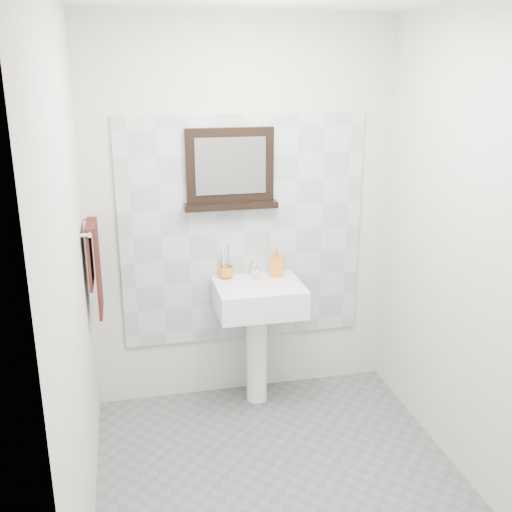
{
  "coord_description": "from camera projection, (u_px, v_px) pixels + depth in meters",
  "views": [
    {
      "loc": [
        -0.75,
        -2.61,
        2.18
      ],
      "look_at": [
        -0.04,
        0.55,
        1.15
      ],
      "focal_mm": 42.0,
      "sensor_mm": 36.0,
      "label": 1
    }
  ],
  "objects": [
    {
      "name": "front_wall",
      "position": [
        385.0,
        382.0,
        1.85
      ],
      "size": [
        2.0,
        0.01,
        2.5
      ],
      "primitive_type": "cube",
      "color": "beige",
      "rests_on": "ground"
    },
    {
      "name": "toothbrush_cup",
      "position": [
        226.0,
        272.0,
        3.89
      ],
      "size": [
        0.12,
        0.12,
        0.08
      ],
      "primitive_type": "imported",
      "rotation": [
        0.0,
        0.0,
        0.18
      ],
      "color": "orange",
      "rests_on": "pedestal_sink"
    },
    {
      "name": "pedestal_sink",
      "position": [
        258.0,
        310.0,
        3.87
      ],
      "size": [
        0.55,
        0.44,
        0.96
      ],
      "color": "white",
      "rests_on": "ground"
    },
    {
      "name": "soap_dispenser",
      "position": [
        277.0,
        262.0,
        3.92
      ],
      "size": [
        0.11,
        0.11,
        0.19
      ],
      "primitive_type": "imported",
      "rotation": [
        0.0,
        0.0,
        -0.35
      ],
      "color": "#DE4F1A",
      "rests_on": "pedestal_sink"
    },
    {
      "name": "left_wall",
      "position": [
        72.0,
        285.0,
        2.66
      ],
      "size": [
        0.01,
        2.2,
        2.5
      ],
      "primitive_type": "cube",
      "color": "beige",
      "rests_on": "ground"
    },
    {
      "name": "right_wall",
      "position": [
        476.0,
        256.0,
        3.08
      ],
      "size": [
        0.01,
        2.2,
        2.5
      ],
      "primitive_type": "cube",
      "color": "beige",
      "rests_on": "ground"
    },
    {
      "name": "back_wall",
      "position": [
        243.0,
        216.0,
        3.89
      ],
      "size": [
        2.0,
        0.01,
        2.5
      ],
      "primitive_type": "cube",
      "color": "beige",
      "rests_on": "ground"
    },
    {
      "name": "splashback",
      "position": [
        244.0,
        231.0,
        3.91
      ],
      "size": [
        1.6,
        0.02,
        1.5
      ],
      "primitive_type": "cube",
      "color": "#ADB7BB",
      "rests_on": "back_wall"
    },
    {
      "name": "towel_bar",
      "position": [
        90.0,
        226.0,
        3.42
      ],
      "size": [
        0.07,
        0.4,
        0.03
      ],
      "color": "silver",
      "rests_on": "left_wall"
    },
    {
      "name": "toothbrushes",
      "position": [
        225.0,
        260.0,
        3.87
      ],
      "size": [
        0.05,
        0.04,
        0.21
      ],
      "color": "white",
      "rests_on": "toothbrush_cup"
    },
    {
      "name": "floor",
      "position": [
        285.0,
        487.0,
        3.25
      ],
      "size": [
        2.0,
        2.2,
        0.01
      ],
      "primitive_type": "cube",
      "color": "#5D5F62",
      "rests_on": "ground"
    },
    {
      "name": "hand_towel",
      "position": [
        95.0,
        261.0,
        3.48
      ],
      "size": [
        0.06,
        0.3,
        0.55
      ],
      "color": "black",
      "rests_on": "towel_bar"
    },
    {
      "name": "framed_mirror",
      "position": [
        230.0,
        171.0,
        3.74
      ],
      "size": [
        0.59,
        0.11,
        0.51
      ],
      "color": "black",
      "rests_on": "back_wall"
    }
  ]
}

